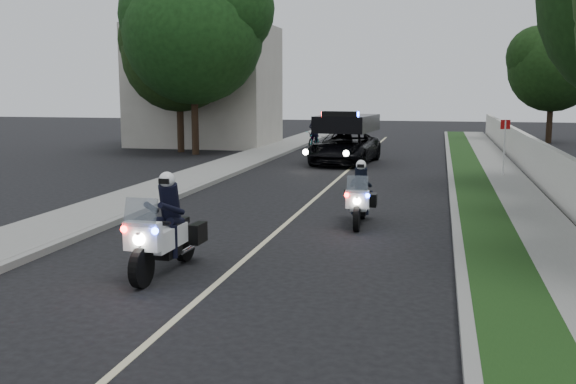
% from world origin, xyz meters
% --- Properties ---
extents(ground, '(120.00, 120.00, 0.00)m').
position_xyz_m(ground, '(0.00, 0.00, 0.00)').
color(ground, black).
rests_on(ground, ground).
extents(curb_right, '(0.20, 60.00, 0.15)m').
position_xyz_m(curb_right, '(4.10, 10.00, 0.07)').
color(curb_right, gray).
rests_on(curb_right, ground).
extents(grass_verge, '(1.20, 60.00, 0.16)m').
position_xyz_m(grass_verge, '(4.80, 10.00, 0.08)').
color(grass_verge, '#193814').
rests_on(grass_verge, ground).
extents(sidewalk_right, '(1.40, 60.00, 0.16)m').
position_xyz_m(sidewalk_right, '(6.10, 10.00, 0.08)').
color(sidewalk_right, gray).
rests_on(sidewalk_right, ground).
extents(property_wall, '(0.22, 60.00, 1.50)m').
position_xyz_m(property_wall, '(7.10, 10.00, 0.75)').
color(property_wall, beige).
rests_on(property_wall, ground).
extents(curb_left, '(0.20, 60.00, 0.15)m').
position_xyz_m(curb_left, '(-4.10, 10.00, 0.07)').
color(curb_left, gray).
rests_on(curb_left, ground).
extents(sidewalk_left, '(2.00, 60.00, 0.16)m').
position_xyz_m(sidewalk_left, '(-5.20, 10.00, 0.08)').
color(sidewalk_left, gray).
rests_on(sidewalk_left, ground).
extents(building_far, '(8.00, 6.00, 7.00)m').
position_xyz_m(building_far, '(-10.00, 26.00, 3.50)').
color(building_far, '#A8A396').
rests_on(building_far, ground).
extents(lane_marking, '(0.12, 50.00, 0.01)m').
position_xyz_m(lane_marking, '(0.00, 10.00, 0.00)').
color(lane_marking, '#BFB78C').
rests_on(lane_marking, ground).
extents(police_moto_left, '(0.82, 2.19, 1.84)m').
position_xyz_m(police_moto_left, '(-1.13, -0.35, 0.00)').
color(police_moto_left, white).
rests_on(police_moto_left, ground).
extents(police_moto_right, '(0.72, 1.90, 1.60)m').
position_xyz_m(police_moto_right, '(1.79, 4.74, 0.00)').
color(police_moto_right, silver).
rests_on(police_moto_right, ground).
extents(police_suv, '(2.93, 5.44, 2.54)m').
position_xyz_m(police_suv, '(-0.48, 18.06, 0.00)').
color(police_suv, black).
rests_on(police_suv, ground).
extents(bicycle, '(0.82, 1.96, 1.00)m').
position_xyz_m(bicycle, '(-3.21, 24.94, 0.00)').
color(bicycle, black).
rests_on(bicycle, ground).
extents(cyclist, '(0.61, 0.43, 1.59)m').
position_xyz_m(cyclist, '(-3.21, 24.94, 0.00)').
color(cyclist, black).
rests_on(cyclist, ground).
extents(sign_post, '(0.37, 0.37, 2.27)m').
position_xyz_m(sign_post, '(6.00, 14.34, 0.00)').
color(sign_post, '#AE0C24').
rests_on(sign_post, ground).
extents(tree_right_e, '(6.58, 6.58, 8.97)m').
position_xyz_m(tree_right_e, '(10.27, 32.28, 0.00)').
color(tree_right_e, '#163410').
rests_on(tree_right_e, ground).
extents(tree_left_near, '(9.31, 9.31, 11.80)m').
position_xyz_m(tree_left_near, '(-8.56, 20.50, 0.00)').
color(tree_left_near, '#184115').
rests_on(tree_left_near, ground).
extents(tree_left_far, '(7.11, 7.11, 9.90)m').
position_xyz_m(tree_left_far, '(-9.78, 21.53, 0.00)').
color(tree_left_far, '#1A3510').
rests_on(tree_left_far, ground).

